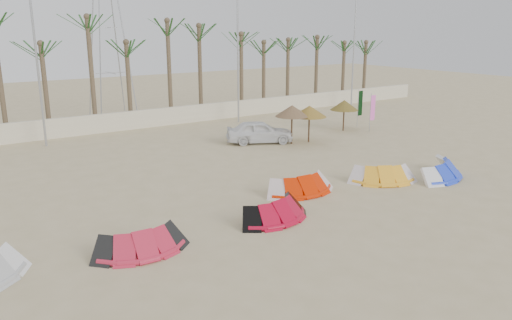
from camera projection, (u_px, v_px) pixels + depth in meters
ground at (350, 230)px, 17.96m from camera, size 120.00×120.00×0.00m
boundary_wall at (128, 121)px, 35.30m from camera, size 60.00×0.30×1.30m
palm_line at (124, 36)px, 35.35m from camera, size 52.00×4.00×7.70m
lamp_b at (36, 50)px, 29.11m from camera, size 1.25×0.14×11.00m
lamp_c at (238, 45)px, 36.77m from camera, size 1.25×0.14×11.00m
lamp_d at (354, 42)px, 43.34m from camera, size 1.25×0.14×11.00m
pylon at (114, 116)px, 40.79m from camera, size 3.00×3.00×14.00m
kite_red_left at (138, 239)px, 16.25m from camera, size 3.15×1.66×0.90m
kite_red_mid at (271, 208)px, 18.99m from camera, size 3.27×1.92×0.90m
kite_red_right at (297, 182)px, 22.09m from camera, size 3.35×1.68×0.90m
kite_orange at (378, 172)px, 23.60m from camera, size 3.60×2.69×0.90m
kite_blue at (435, 167)px, 24.43m from camera, size 4.02×2.70×0.90m
parasol_left at (292, 111)px, 30.63m from camera, size 2.10×2.10×2.43m
parasol_mid at (309, 111)px, 31.13m from camera, size 2.17×2.17×2.33m
parasol_right at (344, 105)px, 34.65m from camera, size 1.97×1.97×2.16m
flag_pink at (372, 109)px, 34.46m from camera, size 0.45×0.04×2.67m
flag_green at (360, 104)px, 36.08m from camera, size 0.45×0.04×2.77m
car at (260, 132)px, 31.26m from camera, size 4.49×3.36×1.42m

